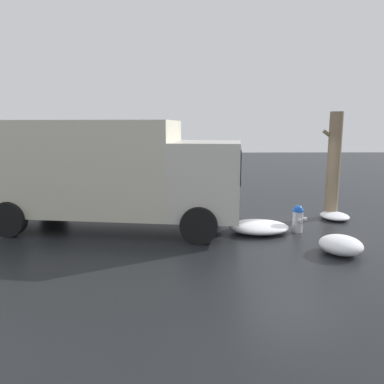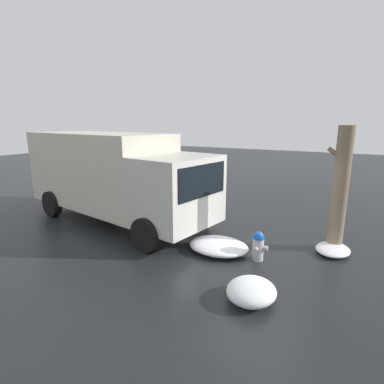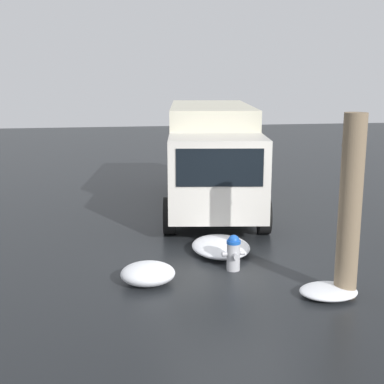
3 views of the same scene
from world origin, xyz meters
The scene contains 7 objects.
ground_plane centered at (0.00, 0.00, 0.00)m, with size 60.00×60.00×0.00m, color black.
fire_hydrant centered at (0.00, 0.00, 0.37)m, with size 0.37×0.47×0.73m.
tree_trunk centered at (-1.52, -1.65, 1.61)m, with size 0.59×0.39×3.20m.
delivery_truck centered at (5.23, -0.56, 1.60)m, with size 7.41×3.37×2.92m.
snow_pile_by_hydrant centered at (1.04, 0.03, 0.15)m, with size 1.58×1.25×0.30m.
snow_pile_curbside centered at (-1.53, -1.35, 0.10)m, with size 0.82×1.03×0.20m.
snow_pile_by_tree centered at (-0.44, 1.73, 0.20)m, with size 0.92×1.02×0.40m.
Camera 2 is at (-2.02, 6.60, 3.26)m, focal length 28.00 mm.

